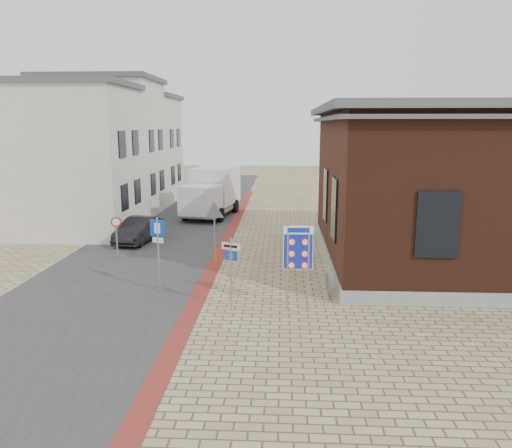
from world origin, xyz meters
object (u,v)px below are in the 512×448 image
(box_truck, at_px, (212,191))
(parking_sign, at_px, (158,241))
(border_sign, at_px, (298,250))
(sedan, at_px, (139,230))
(essen_sign, at_px, (231,263))
(bollard, at_px, (217,258))

(box_truck, bearing_deg, parking_sign, -79.41)
(box_truck, height_order, border_sign, box_truck)
(sedan, relative_size, box_truck, 0.60)
(sedan, xyz_separation_m, border_sign, (7.97, -9.33, 1.39))
(parking_sign, bearing_deg, essen_sign, -10.94)
(box_truck, relative_size, border_sign, 2.27)
(box_truck, bearing_deg, border_sign, -63.31)
(box_truck, height_order, essen_sign, box_truck)
(parking_sign, bearing_deg, border_sign, 3.50)
(box_truck, distance_m, essen_sign, 17.53)
(sedan, height_order, parking_sign, parking_sign)
(box_truck, distance_m, parking_sign, 15.57)
(parking_sign, distance_m, bollard, 3.73)
(sedan, bearing_deg, box_truck, 77.94)
(border_sign, distance_m, essen_sign, 2.22)
(essen_sign, xyz_separation_m, parking_sign, (-2.80, 1.70, 0.30))
(essen_sign, distance_m, bollard, 4.96)
(border_sign, height_order, essen_sign, border_sign)
(essen_sign, height_order, bollard, essen_sign)
(border_sign, bearing_deg, parking_sign, 161.11)
(border_sign, distance_m, bollard, 5.78)
(sedan, bearing_deg, bollard, -38.19)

